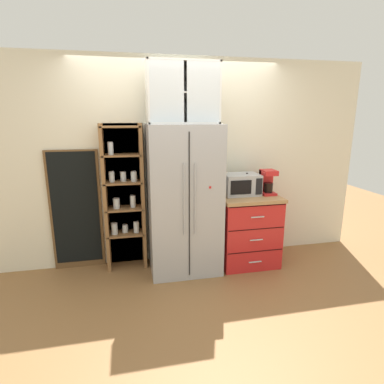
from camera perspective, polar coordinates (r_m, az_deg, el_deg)
name	(u,v)px	position (r m, az deg, el deg)	size (l,w,h in m)	color
ground_plane	(185,268)	(4.01, -1.36, -13.78)	(10.65, 10.65, 0.00)	olive
wall_back_cream	(178,163)	(3.99, -2.54, 5.41)	(4.95, 0.10, 2.55)	silver
refrigerator	(184,200)	(3.71, -1.51, -1.40)	(0.83, 0.67, 1.77)	#ADAFB5
pantry_shelf_column	(124,195)	(3.89, -12.36, -0.61)	(0.52, 0.29, 1.77)	brown
counter_cabinet	(246,229)	(4.07, 9.90, -6.63)	(0.75, 0.66, 0.89)	red
microwave	(241,184)	(3.93, 8.96, 1.40)	(0.44, 0.33, 0.26)	#ADAFB5
coffee_maker	(267,182)	(4.02, 13.63, 1.82)	(0.17, 0.20, 0.31)	red
mug_sage	(249,192)	(3.89, 10.45, -0.03)	(0.12, 0.09, 0.09)	#8CA37F
bottle_green	(247,185)	(3.96, 9.97, 1.30)	(0.06, 0.06, 0.27)	#285B33
bottle_amber	(248,186)	(3.93, 10.17, 1.05)	(0.07, 0.07, 0.25)	brown
upper_cabinet	(182,93)	(3.63, -1.78, 17.62)	(0.80, 0.32, 0.67)	silver
chalkboard_menu	(76,210)	(4.03, -20.49, -3.16)	(0.60, 0.04, 1.47)	brown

